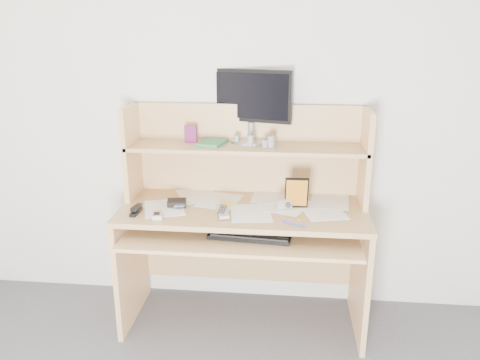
# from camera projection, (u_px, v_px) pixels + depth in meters

# --- Properties ---
(back_wall) EXTENTS (3.60, 0.04, 2.50)m
(back_wall) POSITION_uv_depth(u_px,v_px,m) (249.00, 112.00, 2.83)
(back_wall) COLOR silver
(back_wall) RESTS_ON floor
(desk) EXTENTS (1.40, 0.70, 1.30)m
(desk) POSITION_uv_depth(u_px,v_px,m) (245.00, 212.00, 2.77)
(desk) COLOR tan
(desk) RESTS_ON floor
(paper_clutter) EXTENTS (1.32, 0.54, 0.01)m
(paper_clutter) POSITION_uv_depth(u_px,v_px,m) (243.00, 207.00, 2.67)
(paper_clutter) COLOR white
(paper_clutter) RESTS_ON desk
(keyboard) EXTENTS (0.46, 0.20, 0.03)m
(keyboard) POSITION_uv_depth(u_px,v_px,m) (250.00, 234.00, 2.53)
(keyboard) COLOR black
(keyboard) RESTS_ON desk
(tv_remote) EXTENTS (0.10, 0.19, 0.02)m
(tv_remote) POSITION_uv_depth(u_px,v_px,m) (222.00, 211.00, 2.58)
(tv_remote) COLOR #A3A39E
(tv_remote) RESTS_ON paper_clutter
(flip_phone) EXTENTS (0.07, 0.11, 0.03)m
(flip_phone) POSITION_uv_depth(u_px,v_px,m) (157.00, 214.00, 2.53)
(flip_phone) COLOR #BABABD
(flip_phone) RESTS_ON paper_clutter
(stapler) EXTENTS (0.04, 0.13, 0.04)m
(stapler) POSITION_uv_depth(u_px,v_px,m) (136.00, 209.00, 2.58)
(stapler) COLOR black
(stapler) RESTS_ON paper_clutter
(wallet) EXTENTS (0.12, 0.11, 0.03)m
(wallet) POSITION_uv_depth(u_px,v_px,m) (177.00, 202.00, 2.70)
(wallet) COLOR black
(wallet) RESTS_ON paper_clutter
(sticky_note_pad) EXTENTS (0.09, 0.09, 0.01)m
(sticky_note_pad) POSITION_uv_depth(u_px,v_px,m) (226.00, 204.00, 2.72)
(sticky_note_pad) COLOR #D7E43C
(sticky_note_pad) RESTS_ON desk
(digital_camera) EXTENTS (0.09, 0.06, 0.05)m
(digital_camera) POSITION_uv_depth(u_px,v_px,m) (284.00, 204.00, 2.64)
(digital_camera) COLOR #B3B3B6
(digital_camera) RESTS_ON paper_clutter
(game_case) EXTENTS (0.13, 0.02, 0.18)m
(game_case) POSITION_uv_depth(u_px,v_px,m) (297.00, 193.00, 2.63)
(game_case) COLOR black
(game_case) RESTS_ON paper_clutter
(blue_pen) EXTENTS (0.12, 0.07, 0.01)m
(blue_pen) POSITION_uv_depth(u_px,v_px,m) (294.00, 224.00, 2.42)
(blue_pen) COLOR #1B33CC
(blue_pen) RESTS_ON paper_clutter
(card_box) EXTENTS (0.08, 0.03, 0.10)m
(card_box) POSITION_uv_depth(u_px,v_px,m) (191.00, 134.00, 2.77)
(card_box) COLOR maroon
(card_box) RESTS_ON desk
(shelf_book) EXTENTS (0.17, 0.21, 0.02)m
(shelf_book) POSITION_uv_depth(u_px,v_px,m) (212.00, 143.00, 2.74)
(shelf_book) COLOR #2E7344
(shelf_book) RESTS_ON desk
(chip_stack_a) EXTENTS (0.04, 0.04, 0.05)m
(chip_stack_a) POSITION_uv_depth(u_px,v_px,m) (237.00, 140.00, 2.75)
(chip_stack_a) COLOR black
(chip_stack_a) RESTS_ON desk
(chip_stack_b) EXTENTS (0.05, 0.05, 0.07)m
(chip_stack_b) POSITION_uv_depth(u_px,v_px,m) (271.00, 142.00, 2.65)
(chip_stack_b) COLOR white
(chip_stack_b) RESTS_ON desk
(chip_stack_c) EXTENTS (0.04, 0.04, 0.04)m
(chip_stack_c) POSITION_uv_depth(u_px,v_px,m) (265.00, 144.00, 2.66)
(chip_stack_c) COLOR black
(chip_stack_c) RESTS_ON desk
(chip_stack_d) EXTENTS (0.04, 0.04, 0.07)m
(chip_stack_d) POSITION_uv_depth(u_px,v_px,m) (250.00, 141.00, 2.68)
(chip_stack_d) COLOR white
(chip_stack_d) RESTS_ON desk
(monitor) EXTENTS (0.48, 0.25, 0.42)m
(monitor) POSITION_uv_depth(u_px,v_px,m) (252.00, 104.00, 2.76)
(monitor) COLOR #A3A4A8
(monitor) RESTS_ON desk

